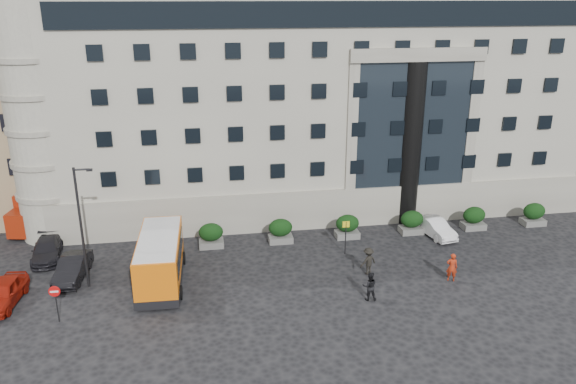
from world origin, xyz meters
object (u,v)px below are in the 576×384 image
Objects in this scene: parked_car_c at (47,250)px; street_lamp at (82,224)px; parked_car_b at (73,268)px; pedestrian_b at (370,286)px; hedge_a at (211,235)px; bus_stop_sign at (346,232)px; hedge_e at (474,218)px; pedestrian_a at (452,267)px; pedestrian_c at (368,261)px; parked_car_a at (3,293)px; minibus at (160,258)px; hedge_b at (280,231)px; parked_car_d at (120,206)px; white_taxi at (435,227)px; hedge_c at (347,226)px; hedge_d at (412,222)px; hedge_f at (534,214)px; red_truck at (38,209)px; no_entry_sign at (55,297)px.

street_lamp is at bearing -59.16° from parked_car_c.
pedestrian_b is (18.46, -5.83, 0.19)m from parked_car_b.
bus_stop_sign is at bearing -16.42° from hedge_a.
parked_car_b is at bearing -173.34° from hedge_e.
pedestrian_c is (-5.10, 1.79, -0.02)m from pedestrian_a.
parked_car_a is at bearing -171.21° from bus_stop_sign.
hedge_a reaches higher than parked_car_a.
bus_stop_sign is 13.07m from minibus.
parked_car_d is at bearing 147.15° from hedge_b.
bus_stop_sign is 22.45m from parked_car_a.
pedestrian_a is (-1.92, -7.05, 0.29)m from white_taxi.
hedge_a is 9.94m from bus_stop_sign.
white_taxi is at bearing -165.76° from pedestrian_c.
pedestrian_c is at bearing -22.07° from parked_car_c.
parked_car_d is at bearing 76.06° from parked_car_a.
parked_car_a reaches higher than parked_car_d.
hedge_c is 1.00× the size of hedge_d.
white_taxi is at bearing 14.53° from bus_stop_sign.
pedestrian_c is at bearing -33.56° from parked_car_d.
bus_stop_sign is 3.42m from pedestrian_c.
bus_stop_sign reaches higher than pedestrian_c.
hedge_f is 34.49m from parked_car_d.
minibus is 1.66× the size of parked_car_c.
white_taxi is (30.64, -6.72, -0.90)m from red_truck.
pedestrian_a is (4.90, -7.85, 0.04)m from hedge_c.
red_truck is at bearing 156.95° from white_taxi.
pedestrian_c is at bearing -91.88° from hedge_c.
parked_car_c is at bearing -110.70° from parked_car_d.
pedestrian_a reaches higher than parked_car_a.
street_lamp is at bearing -170.52° from hedge_e.
pedestrian_b reaches higher than hedge_b.
hedge_d reaches higher than white_taxi.
red_truck is at bearing 99.32° from parked_car_a.
hedge_e reaches higher than white_taxi.
pedestrian_c is at bearing -77.86° from bus_stop_sign.
white_taxi is (-3.58, -0.80, -0.25)m from hedge_e.
pedestrian_a is at bearing -41.04° from bus_stop_sign.
red_truck is at bearing 156.21° from hedge_a.
red_truck is (-39.42, 5.92, 0.66)m from hedge_f.
pedestrian_a is (26.85, -7.74, 0.31)m from parked_car_c.
hedge_f is 0.97× the size of pedestrian_c.
minibus is at bearing 34.88° from no_entry_sign.
white_taxi is at bearing 11.20° from parked_car_b.
parked_car_a is at bearing 179.61° from white_taxi.
parked_car_d is at bearing 166.25° from hedge_f.
white_taxi is at bearing -26.33° from hedge_d.
no_entry_sign reaches higher than parked_car_b.
street_lamp reaches higher than parked_car_a.
no_entry_sign is 0.51× the size of parked_car_b.
parked_car_a is at bearing -22.21° from pedestrian_c.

